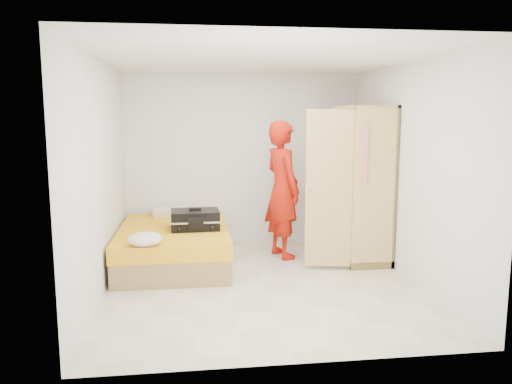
{
  "coord_description": "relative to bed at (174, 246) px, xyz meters",
  "views": [
    {
      "loc": [
        -0.79,
        -5.67,
        1.97
      ],
      "look_at": [
        0.02,
        0.61,
        1.0
      ],
      "focal_mm": 35.0,
      "sensor_mm": 36.0,
      "label": 1
    }
  ],
  "objects": [
    {
      "name": "person",
      "position": [
        1.5,
        0.18,
        0.7
      ],
      "size": [
        0.65,
        0.8,
        1.91
      ],
      "primitive_type": "imported",
      "rotation": [
        0.0,
        0.0,
        1.89
      ],
      "color": "red",
      "rests_on": "ground"
    },
    {
      "name": "suitcase",
      "position": [
        0.29,
        -0.12,
        0.37
      ],
      "size": [
        0.66,
        0.5,
        0.28
      ],
      "rotation": [
        0.0,
        0.0,
        0.04
      ],
      "color": "black",
      "rests_on": "bed"
    },
    {
      "name": "room",
      "position": [
        1.05,
        -0.9,
        1.05
      ],
      "size": [
        4.0,
        4.02,
        2.6
      ],
      "color": "beige",
      "rests_on": "ground"
    },
    {
      "name": "pillow",
      "position": [
        -0.04,
        0.85,
        0.3
      ],
      "size": [
        0.6,
        0.35,
        0.1
      ],
      "primitive_type": "cube",
      "rotation": [
        0.0,
        0.0,
        0.1
      ],
      "color": "white",
      "rests_on": "bed"
    },
    {
      "name": "bed",
      "position": [
        0.0,
        0.0,
        0.0
      ],
      "size": [
        1.42,
        2.02,
        0.5
      ],
      "color": "#9D7B47",
      "rests_on": "ground"
    },
    {
      "name": "round_cushion",
      "position": [
        -0.29,
        -0.9,
        0.32
      ],
      "size": [
        0.39,
        0.39,
        0.15
      ],
      "primitive_type": "ellipsoid",
      "color": "white",
      "rests_on": "bed"
    },
    {
      "name": "wardrobe",
      "position": [
        2.5,
        -0.04,
        0.75
      ],
      "size": [
        1.17,
        1.2,
        2.1
      ],
      "color": "tan",
      "rests_on": "ground"
    }
  ]
}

